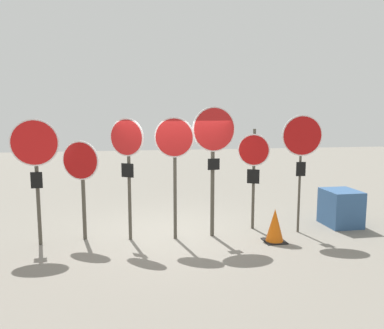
{
  "coord_description": "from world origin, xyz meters",
  "views": [
    {
      "loc": [
        -0.9,
        -7.95,
        2.62
      ],
      "look_at": [
        0.47,
        0.0,
        1.55
      ],
      "focal_mm": 35.0,
      "sensor_mm": 36.0,
      "label": 1
    }
  ],
  "objects_px": {
    "traffic_cone_0": "(275,225)",
    "stop_sign_1": "(81,171)",
    "stop_sign_4": "(214,145)",
    "storage_crate": "(341,208)",
    "stop_sign_0": "(35,155)",
    "stop_sign_6": "(302,143)",
    "stop_sign_2": "(127,152)",
    "stop_sign_5": "(254,160)",
    "stop_sign_3": "(174,150)"
  },
  "relations": [
    {
      "from": "stop_sign_1",
      "to": "stop_sign_4",
      "type": "bearing_deg",
      "value": 17.74
    },
    {
      "from": "stop_sign_5",
      "to": "storage_crate",
      "type": "xyz_separation_m",
      "value": [
        2.17,
        -0.07,
        -1.17
      ]
    },
    {
      "from": "traffic_cone_0",
      "to": "storage_crate",
      "type": "bearing_deg",
      "value": 22.84
    },
    {
      "from": "stop_sign_2",
      "to": "traffic_cone_0",
      "type": "height_order",
      "value": "stop_sign_2"
    },
    {
      "from": "stop_sign_4",
      "to": "traffic_cone_0",
      "type": "height_order",
      "value": "stop_sign_4"
    },
    {
      "from": "stop_sign_6",
      "to": "storage_crate",
      "type": "xyz_separation_m",
      "value": [
        1.24,
        0.37,
        -1.58
      ]
    },
    {
      "from": "stop_sign_5",
      "to": "stop_sign_2",
      "type": "bearing_deg",
      "value": -146.82
    },
    {
      "from": "stop_sign_6",
      "to": "stop_sign_3",
      "type": "bearing_deg",
      "value": -174.53
    },
    {
      "from": "stop_sign_5",
      "to": "traffic_cone_0",
      "type": "distance_m",
      "value": 1.56
    },
    {
      "from": "stop_sign_3",
      "to": "traffic_cone_0",
      "type": "distance_m",
      "value": 2.6
    },
    {
      "from": "stop_sign_3",
      "to": "stop_sign_5",
      "type": "xyz_separation_m",
      "value": [
        1.85,
        0.41,
        -0.3
      ]
    },
    {
      "from": "storage_crate",
      "to": "stop_sign_4",
      "type": "bearing_deg",
      "value": -174.68
    },
    {
      "from": "stop_sign_3",
      "to": "stop_sign_5",
      "type": "bearing_deg",
      "value": 30.07
    },
    {
      "from": "stop_sign_0",
      "to": "traffic_cone_0",
      "type": "distance_m",
      "value": 5.03
    },
    {
      "from": "stop_sign_1",
      "to": "traffic_cone_0",
      "type": "height_order",
      "value": "stop_sign_1"
    },
    {
      "from": "stop_sign_6",
      "to": "stop_sign_0",
      "type": "bearing_deg",
      "value": -175.17
    },
    {
      "from": "stop_sign_5",
      "to": "storage_crate",
      "type": "distance_m",
      "value": 2.47
    },
    {
      "from": "stop_sign_1",
      "to": "stop_sign_6",
      "type": "xyz_separation_m",
      "value": [
        4.69,
        -0.32,
        0.53
      ]
    },
    {
      "from": "stop_sign_1",
      "to": "traffic_cone_0",
      "type": "xyz_separation_m",
      "value": [
        3.93,
        -0.79,
        -1.13
      ]
    },
    {
      "from": "stop_sign_0",
      "to": "stop_sign_6",
      "type": "distance_m",
      "value": 5.53
    },
    {
      "from": "stop_sign_5",
      "to": "traffic_cone_0",
      "type": "xyz_separation_m",
      "value": [
        0.17,
        -0.91,
        -1.26
      ]
    },
    {
      "from": "stop_sign_5",
      "to": "traffic_cone_0",
      "type": "bearing_deg",
      "value": -52.33
    },
    {
      "from": "storage_crate",
      "to": "traffic_cone_0",
      "type": "bearing_deg",
      "value": -157.16
    },
    {
      "from": "stop_sign_1",
      "to": "stop_sign_2",
      "type": "distance_m",
      "value": 1.04
    },
    {
      "from": "stop_sign_2",
      "to": "storage_crate",
      "type": "relative_size",
      "value": 2.96
    },
    {
      "from": "stop_sign_5",
      "to": "traffic_cone_0",
      "type": "height_order",
      "value": "stop_sign_5"
    },
    {
      "from": "stop_sign_1",
      "to": "storage_crate",
      "type": "height_order",
      "value": "stop_sign_1"
    },
    {
      "from": "stop_sign_3",
      "to": "storage_crate",
      "type": "relative_size",
      "value": 2.99
    },
    {
      "from": "stop_sign_2",
      "to": "stop_sign_3",
      "type": "height_order",
      "value": "stop_sign_3"
    },
    {
      "from": "stop_sign_2",
      "to": "stop_sign_1",
      "type": "bearing_deg",
      "value": -159.15
    },
    {
      "from": "stop_sign_0",
      "to": "stop_sign_1",
      "type": "bearing_deg",
      "value": 10.83
    },
    {
      "from": "stop_sign_0",
      "to": "traffic_cone_0",
      "type": "bearing_deg",
      "value": -9.55
    },
    {
      "from": "stop_sign_4",
      "to": "traffic_cone_0",
      "type": "bearing_deg",
      "value": -32.01
    },
    {
      "from": "stop_sign_0",
      "to": "stop_sign_2",
      "type": "bearing_deg",
      "value": -1.99
    },
    {
      "from": "stop_sign_4",
      "to": "stop_sign_5",
      "type": "bearing_deg",
      "value": 12.45
    },
    {
      "from": "stop_sign_1",
      "to": "stop_sign_6",
      "type": "bearing_deg",
      "value": 19.01
    },
    {
      "from": "stop_sign_1",
      "to": "stop_sign_2",
      "type": "bearing_deg",
      "value": 11.92
    },
    {
      "from": "stop_sign_4",
      "to": "storage_crate",
      "type": "bearing_deg",
      "value": -2.06
    },
    {
      "from": "stop_sign_2",
      "to": "stop_sign_5",
      "type": "xyz_separation_m",
      "value": [
        2.81,
        0.3,
        -0.26
      ]
    },
    {
      "from": "stop_sign_1",
      "to": "traffic_cone_0",
      "type": "distance_m",
      "value": 4.16
    },
    {
      "from": "stop_sign_6",
      "to": "storage_crate",
      "type": "bearing_deg",
      "value": 22.67
    },
    {
      "from": "stop_sign_4",
      "to": "stop_sign_5",
      "type": "height_order",
      "value": "stop_sign_4"
    },
    {
      "from": "stop_sign_4",
      "to": "stop_sign_2",
      "type": "bearing_deg",
      "value": 170.59
    },
    {
      "from": "traffic_cone_0",
      "to": "stop_sign_1",
      "type": "bearing_deg",
      "value": 168.6
    },
    {
      "from": "storage_crate",
      "to": "stop_sign_5",
      "type": "bearing_deg",
      "value": 178.15
    },
    {
      "from": "stop_sign_5",
      "to": "stop_sign_1",
      "type": "bearing_deg",
      "value": -151.15
    },
    {
      "from": "stop_sign_5",
      "to": "traffic_cone_0",
      "type": "relative_size",
      "value": 3.31
    },
    {
      "from": "traffic_cone_0",
      "to": "stop_sign_4",
      "type": "bearing_deg",
      "value": 155.36
    },
    {
      "from": "stop_sign_3",
      "to": "storage_crate",
      "type": "xyz_separation_m",
      "value": [
        4.02,
        0.34,
        -1.47
      ]
    },
    {
      "from": "stop_sign_0",
      "to": "stop_sign_5",
      "type": "height_order",
      "value": "stop_sign_0"
    }
  ]
}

